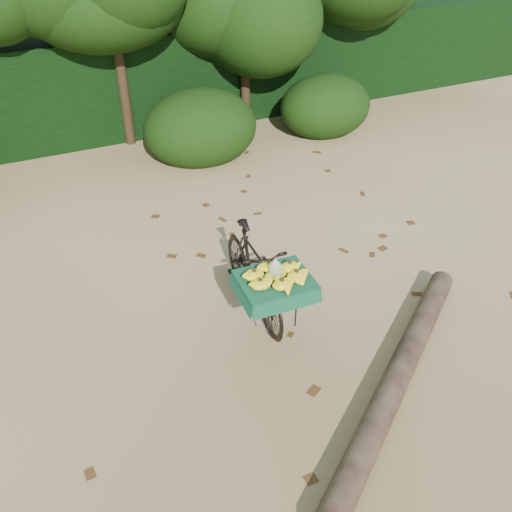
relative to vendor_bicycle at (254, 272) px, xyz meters
name	(u,v)px	position (x,y,z in m)	size (l,w,h in m)	color
ground	(213,331)	(-0.57, -0.16, -0.51)	(80.00, 80.00, 0.00)	tan
vendor_bicycle	(254,272)	(0.00, 0.00, 0.00)	(0.75, 1.76, 1.00)	black
fallen_log	(396,378)	(0.73, -1.65, -0.39)	(0.25, 0.25, 3.52)	brown
hedge_backdrop	(85,84)	(-0.57, 6.14, 0.39)	(26.00, 1.80, 1.80)	black
tree_row	(41,34)	(-1.22, 5.34, 1.49)	(14.50, 2.00, 4.00)	black
bush_clumps	(144,141)	(-0.07, 4.14, -0.06)	(8.80, 1.70, 0.90)	black
leaf_litter	(192,297)	(-0.57, 0.49, -0.51)	(7.00, 7.30, 0.01)	#4A2A13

